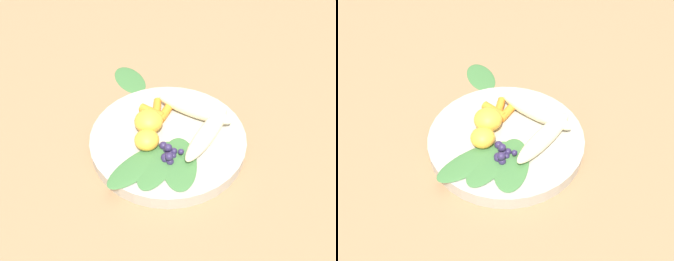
% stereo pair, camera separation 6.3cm
% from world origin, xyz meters
% --- Properties ---
extents(ground_plane, '(2.40, 2.40, 0.00)m').
position_xyz_m(ground_plane, '(0.00, 0.00, 0.00)').
color(ground_plane, '#99704C').
extents(bowl, '(0.28, 0.28, 0.03)m').
position_xyz_m(bowl, '(0.00, 0.00, 0.01)').
color(bowl, '#B2AD9E').
rests_on(bowl, ground_plane).
extents(banana_peeled_left, '(0.05, 0.15, 0.03)m').
position_xyz_m(banana_peeled_left, '(0.07, -0.03, 0.04)').
color(banana_peeled_left, beige).
rests_on(banana_peeled_left, bowl).
extents(banana_peeled_right, '(0.15, 0.05, 0.03)m').
position_xyz_m(banana_peeled_right, '(0.01, -0.07, 0.04)').
color(banana_peeled_right, beige).
rests_on(banana_peeled_right, bowl).
extents(orange_segment_near, '(0.04, 0.04, 0.03)m').
position_xyz_m(orange_segment_near, '(-0.04, 0.02, 0.04)').
color(orange_segment_near, '#F4A833').
rests_on(orange_segment_near, bowl).
extents(orange_segment_far, '(0.05, 0.05, 0.04)m').
position_xyz_m(orange_segment_far, '(-0.00, 0.04, 0.05)').
color(orange_segment_far, '#F4A833').
rests_on(orange_segment_far, bowl).
extents(carrot_front, '(0.06, 0.02, 0.02)m').
position_xyz_m(carrot_front, '(0.05, 0.02, 0.03)').
color(carrot_front, orange).
rests_on(carrot_front, bowl).
extents(carrot_mid_left, '(0.06, 0.04, 0.02)m').
position_xyz_m(carrot_mid_left, '(0.04, 0.04, 0.03)').
color(carrot_mid_left, orange).
rests_on(carrot_mid_left, bowl).
extents(carrot_mid_right, '(0.03, 0.05, 0.02)m').
position_xyz_m(carrot_mid_right, '(0.04, 0.05, 0.03)').
color(carrot_mid_right, orange).
rests_on(carrot_mid_right, bowl).
extents(blueberry_pile, '(0.04, 0.05, 0.03)m').
position_xyz_m(blueberry_pile, '(-0.05, -0.02, 0.04)').
color(blueberry_pile, '#2D234C').
rests_on(blueberry_pile, bowl).
extents(kale_leaf_left, '(0.14, 0.09, 0.00)m').
position_xyz_m(kale_leaf_left, '(-0.09, 0.02, 0.03)').
color(kale_leaf_left, '#3D7038').
rests_on(kale_leaf_left, bowl).
extents(kale_leaf_right, '(0.11, 0.05, 0.00)m').
position_xyz_m(kale_leaf_right, '(-0.07, -0.01, 0.03)').
color(kale_leaf_right, '#3D7038').
rests_on(kale_leaf_right, bowl).
extents(kale_leaf_rear, '(0.13, 0.10, 0.00)m').
position_xyz_m(kale_leaf_rear, '(-0.06, -0.04, 0.03)').
color(kale_leaf_rear, '#3D7038').
rests_on(kale_leaf_rear, bowl).
extents(kale_leaf_stray, '(0.11, 0.12, 0.01)m').
position_xyz_m(kale_leaf_stray, '(0.15, 0.15, 0.00)').
color(kale_leaf_stray, '#3D7038').
rests_on(kale_leaf_stray, ground_plane).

